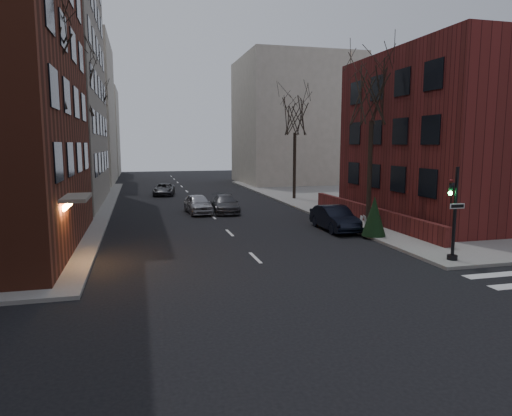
# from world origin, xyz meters

# --- Properties ---
(ground) EXTENTS (160.00, 160.00, 0.00)m
(ground) POSITION_xyz_m (0.00, 0.00, 0.00)
(ground) COLOR black
(ground) RESTS_ON ground
(sidewalk_far_right) EXTENTS (44.00, 44.00, 0.15)m
(sidewalk_far_right) POSITION_xyz_m (29.00, 30.00, 0.07)
(sidewalk_far_right) COLOR gray
(sidewalk_far_right) RESTS_ON ground
(building_right_brick) EXTENTS (12.00, 14.00, 11.00)m
(building_right_brick) POSITION_xyz_m (16.50, 19.00, 5.50)
(building_right_brick) COLOR #5C1C1A
(building_right_brick) RESTS_ON ground
(low_wall_right) EXTENTS (0.35, 16.00, 1.00)m
(low_wall_right) POSITION_xyz_m (9.30, 19.00, 0.65)
(low_wall_right) COLOR #5C1C1A
(low_wall_right) RESTS_ON sidewalk_far_right
(building_distant_la) EXTENTS (14.00, 16.00, 18.00)m
(building_distant_la) POSITION_xyz_m (-15.00, 55.00, 9.00)
(building_distant_la) COLOR beige
(building_distant_la) RESTS_ON ground
(building_distant_ra) EXTENTS (14.00, 14.00, 16.00)m
(building_distant_ra) POSITION_xyz_m (15.00, 50.00, 8.00)
(building_distant_ra) COLOR beige
(building_distant_ra) RESTS_ON ground
(building_distant_lb) EXTENTS (10.00, 12.00, 14.00)m
(building_distant_lb) POSITION_xyz_m (-13.00, 72.00, 7.00)
(building_distant_lb) COLOR beige
(building_distant_lb) RESTS_ON ground
(traffic_signal) EXTENTS (0.76, 0.44, 4.00)m
(traffic_signal) POSITION_xyz_m (7.94, 8.99, 1.91)
(traffic_signal) COLOR black
(traffic_signal) RESTS_ON sidewalk_far_right
(tree_left_a) EXTENTS (4.18, 4.18, 10.26)m
(tree_left_a) POSITION_xyz_m (-8.80, 14.00, 8.47)
(tree_left_a) COLOR #2D231C
(tree_left_a) RESTS_ON sidewalk_far_left
(tree_left_b) EXTENTS (4.40, 4.40, 10.80)m
(tree_left_b) POSITION_xyz_m (-8.80, 26.00, 8.91)
(tree_left_b) COLOR #2D231C
(tree_left_b) RESTS_ON sidewalk_far_left
(tree_left_c) EXTENTS (3.96, 3.96, 9.72)m
(tree_left_c) POSITION_xyz_m (-8.80, 40.00, 8.03)
(tree_left_c) COLOR #2D231C
(tree_left_c) RESTS_ON sidewalk_far_left
(tree_right_a) EXTENTS (3.96, 3.96, 9.72)m
(tree_right_a) POSITION_xyz_m (8.80, 18.00, 8.03)
(tree_right_a) COLOR #2D231C
(tree_right_a) RESTS_ON sidewalk_far_right
(tree_right_b) EXTENTS (3.74, 3.74, 9.18)m
(tree_right_b) POSITION_xyz_m (8.80, 32.00, 7.59)
(tree_right_b) COLOR #2D231C
(tree_right_b) RESTS_ON sidewalk_far_right
(streetlamp_near) EXTENTS (0.36, 0.36, 6.28)m
(streetlamp_near) POSITION_xyz_m (-8.20, 22.00, 4.24)
(streetlamp_near) COLOR black
(streetlamp_near) RESTS_ON sidewalk_far_left
(streetlamp_far) EXTENTS (0.36, 0.36, 6.28)m
(streetlamp_far) POSITION_xyz_m (-8.20, 42.00, 4.24)
(streetlamp_far) COLOR black
(streetlamp_far) RESTS_ON sidewalk_far_left
(parked_sedan) EXTENTS (1.55, 4.42, 1.45)m
(parked_sedan) POSITION_xyz_m (6.20, 17.23, 0.73)
(parked_sedan) COLOR black
(parked_sedan) RESTS_ON ground
(car_lane_silver) EXTENTS (1.96, 4.26, 1.41)m
(car_lane_silver) POSITION_xyz_m (-0.80, 25.95, 0.71)
(car_lane_silver) COLOR #A3A2A8
(car_lane_silver) RESTS_ON ground
(car_lane_gray) EXTENTS (2.13, 4.60, 1.30)m
(car_lane_gray) POSITION_xyz_m (1.23, 25.89, 0.65)
(car_lane_gray) COLOR #3A3B3F
(car_lane_gray) RESTS_ON ground
(car_lane_far) EXTENTS (2.51, 4.50, 1.19)m
(car_lane_far) POSITION_xyz_m (-2.58, 38.85, 0.60)
(car_lane_far) COLOR #414247
(car_lane_far) RESTS_ON ground
(sandwich_board) EXTENTS (0.54, 0.66, 0.92)m
(sandwich_board) POSITION_xyz_m (7.30, 15.79, 0.61)
(sandwich_board) COLOR silver
(sandwich_board) RESTS_ON sidewalk_far_right
(evergreen_shrub) EXTENTS (1.36, 1.36, 2.14)m
(evergreen_shrub) POSITION_xyz_m (7.30, 14.56, 1.22)
(evergreen_shrub) COLOR black
(evergreen_shrub) RESTS_ON sidewalk_far_right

